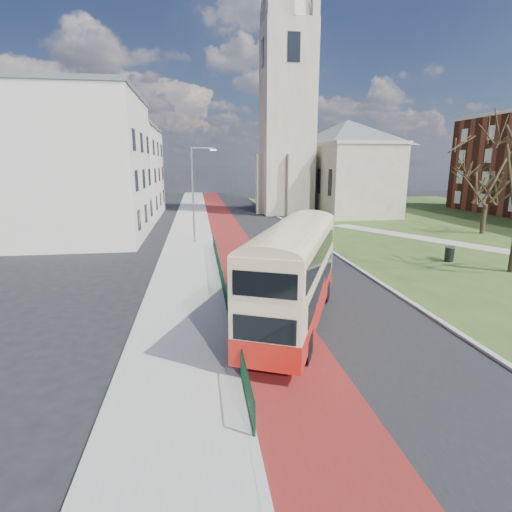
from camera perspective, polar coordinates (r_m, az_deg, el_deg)
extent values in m
plane|color=black|center=(18.36, 5.41, -8.55)|extent=(160.00, 160.00, 0.00)
cube|color=black|center=(37.61, 0.44, 2.72)|extent=(9.00, 120.00, 0.01)
cube|color=#591414|center=(37.30, -3.67, 2.60)|extent=(3.40, 120.00, 0.01)
cube|color=gray|center=(37.18, -9.52, 2.50)|extent=(4.00, 120.00, 0.12)
cube|color=#999993|center=(37.19, -6.44, 2.61)|extent=(0.25, 120.00, 0.13)
cube|color=#999993|center=(40.46, 6.47, 3.45)|extent=(0.25, 80.00, 0.13)
cube|color=#314C1B|center=(49.42, 29.43, 3.53)|extent=(40.00, 80.00, 0.04)
cylinder|color=#0C3620|center=(21.36, -4.81, -2.32)|extent=(0.04, 24.00, 0.04)
cylinder|color=#0C3620|center=(21.63, -4.76, -4.75)|extent=(0.04, 24.00, 0.04)
cube|color=gray|center=(56.16, 4.41, 18.37)|extent=(6.50, 6.50, 24.00)
cone|color=gray|center=(62.84, 6.94, 32.52)|extent=(1.10, 1.10, 3.60)
cube|color=gray|center=(58.39, 12.59, 10.52)|extent=(9.00, 18.00, 9.00)
pyramid|color=#565960|center=(58.64, 13.00, 18.45)|extent=(9.00, 18.00, 3.60)
cube|color=beige|center=(39.81, -23.14, 11.31)|extent=(10.00, 14.00, 12.50)
cube|color=#565960|center=(40.25, -24.01, 20.56)|extent=(10.30, 14.30, 0.50)
cube|color=beige|center=(55.46, -18.94, 11.06)|extent=(10.00, 16.00, 11.00)
cube|color=#565960|center=(55.63, -19.39, 16.98)|extent=(10.30, 16.30, 0.50)
cylinder|color=gray|center=(34.67, -8.99, 8.54)|extent=(0.16, 0.16, 8.00)
cylinder|color=gray|center=(34.60, -7.68, 15.04)|extent=(1.80, 0.10, 0.10)
cube|color=silver|center=(34.62, -6.13, 14.83)|extent=(0.50, 0.18, 0.12)
cube|color=red|center=(17.15, 5.37, -6.80)|extent=(6.21, 10.14, 0.91)
cube|color=beige|center=(16.64, 5.50, -1.02)|extent=(6.17, 10.09, 2.65)
cube|color=black|center=(17.33, 1.86, -3.20)|extent=(3.40, 7.57, 0.87)
cube|color=black|center=(16.96, 9.42, -3.74)|extent=(3.40, 7.57, 0.87)
cube|color=black|center=(16.74, 1.68, 1.06)|extent=(3.72, 8.30, 0.82)
cube|color=black|center=(16.36, 9.49, 0.60)|extent=(3.72, 8.30, 0.82)
cube|color=black|center=(21.64, 7.79, -0.03)|extent=(1.91, 0.90, 0.96)
cube|color=black|center=(21.37, 7.90, 3.56)|extent=(1.91, 0.90, 0.82)
cube|color=orange|center=(21.29, 7.95, 4.94)|extent=(1.53, 0.75, 0.27)
cylinder|color=black|center=(20.67, 4.18, -4.64)|extent=(0.64, 0.98, 0.95)
cylinder|color=black|center=(20.39, 9.98, -5.06)|extent=(0.64, 0.98, 0.95)
cylinder|color=black|center=(14.82, -0.88, -11.95)|extent=(0.64, 0.98, 0.95)
cylinder|color=black|center=(14.43, 7.32, -12.80)|extent=(0.64, 0.98, 0.95)
cylinder|color=#312818|center=(45.02, 29.73, 4.62)|extent=(0.56, 0.56, 2.89)
cylinder|color=black|center=(31.07, 25.91, 0.20)|extent=(0.81, 0.81, 1.01)
cylinder|color=gray|center=(30.96, 26.00, 1.17)|extent=(0.87, 0.87, 0.07)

